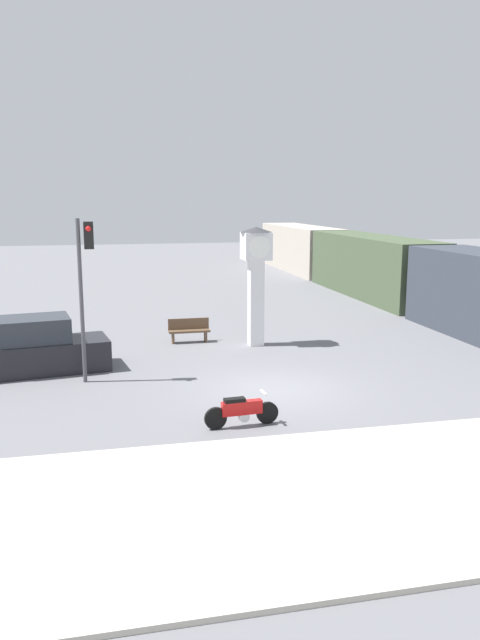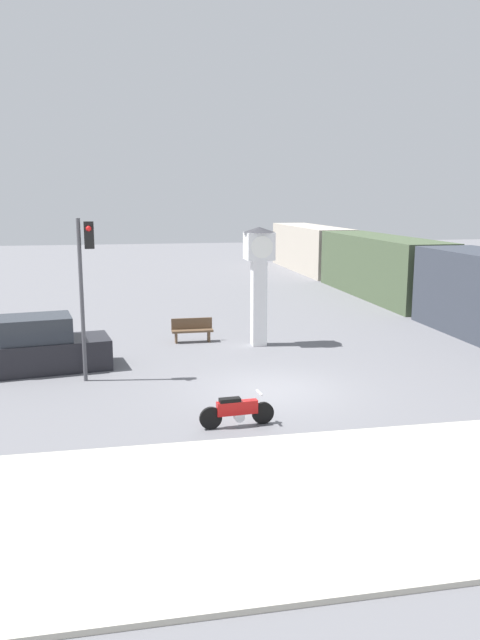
{
  "view_description": "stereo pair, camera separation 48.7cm",
  "coord_description": "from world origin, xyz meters",
  "px_view_note": "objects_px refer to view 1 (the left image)",
  "views": [
    {
      "loc": [
        -4.76,
        -16.94,
        5.55
      ],
      "look_at": [
        -0.61,
        1.68,
        1.79
      ],
      "focal_mm": 35.0,
      "sensor_mm": 36.0,
      "label": 1
    },
    {
      "loc": [
        -4.29,
        -17.04,
        5.55
      ],
      "look_at": [
        -0.61,
        1.68,
        1.79
      ],
      "focal_mm": 35.0,
      "sensor_mm": 36.0,
      "label": 2
    }
  ],
  "objects_px": {
    "freight_train": "(372,266)",
    "parked_car": "(40,349)",
    "bench": "(189,330)",
    "traffic_light": "(85,272)",
    "motorcycle": "(242,411)",
    "clock_tower": "(256,267)"
  },
  "relations": [
    {
      "from": "freight_train",
      "to": "parked_car",
      "type": "relative_size",
      "value": 8.8
    },
    {
      "from": "bench",
      "to": "traffic_light",
      "type": "bearing_deg",
      "value": -128.7
    },
    {
      "from": "traffic_light",
      "to": "bench",
      "type": "distance_m",
      "value": 6.62
    },
    {
      "from": "motorcycle",
      "to": "freight_train",
      "type": "xyz_separation_m",
      "value": [
        11.9,
        18.79,
        1.3
      ]
    },
    {
      "from": "freight_train",
      "to": "clock_tower",
      "type": "bearing_deg",
      "value": -132.16
    },
    {
      "from": "motorcycle",
      "to": "parked_car",
      "type": "relative_size",
      "value": 0.43
    },
    {
      "from": "clock_tower",
      "to": "parked_car",
      "type": "height_order",
      "value": "clock_tower"
    },
    {
      "from": "traffic_light",
      "to": "motorcycle",
      "type": "bearing_deg",
      "value": -51.89
    },
    {
      "from": "clock_tower",
      "to": "freight_train",
      "type": "relative_size",
      "value": 0.12
    },
    {
      "from": "motorcycle",
      "to": "parked_car",
      "type": "bearing_deg",
      "value": 125.24
    },
    {
      "from": "freight_train",
      "to": "traffic_light",
      "type": "xyz_separation_m",
      "value": [
        -15.61,
        -14.06,
        1.67
      ]
    },
    {
      "from": "freight_train",
      "to": "traffic_light",
      "type": "relative_size",
      "value": 7.86
    },
    {
      "from": "clock_tower",
      "to": "traffic_light",
      "type": "height_order",
      "value": "traffic_light"
    },
    {
      "from": "bench",
      "to": "parked_car",
      "type": "relative_size",
      "value": 0.36
    },
    {
      "from": "parked_car",
      "to": "freight_train",
      "type": "bearing_deg",
      "value": 27.09
    },
    {
      "from": "clock_tower",
      "to": "parked_car",
      "type": "relative_size",
      "value": 1.01
    },
    {
      "from": "traffic_light",
      "to": "bench",
      "type": "relative_size",
      "value": 3.1
    },
    {
      "from": "bench",
      "to": "parked_car",
      "type": "xyz_separation_m",
      "value": [
        -5.29,
        -3.11,
        0.26
      ]
    },
    {
      "from": "bench",
      "to": "freight_train",
      "type": "bearing_deg",
      "value": 38.39
    },
    {
      "from": "motorcycle",
      "to": "freight_train",
      "type": "distance_m",
      "value": 22.28
    },
    {
      "from": "freight_train",
      "to": "traffic_light",
      "type": "bearing_deg",
      "value": -137.98
    },
    {
      "from": "traffic_light",
      "to": "bench",
      "type": "height_order",
      "value": "traffic_light"
    }
  ]
}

